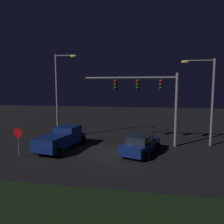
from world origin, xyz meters
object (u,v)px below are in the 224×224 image
Objects in this scene: pickup_truck at (62,137)px; street_lamp_right at (206,91)px; traffic_signal_gantry at (148,91)px; car_sedan at (140,144)px; stop_sign at (18,137)px; street_lamp_left at (61,87)px.

pickup_truck is 13.19m from street_lamp_right.
traffic_signal_gantry is 1.08× the size of street_lamp_right.
car_sedan is 0.61× the size of street_lamp_right.
traffic_signal_gantry is at bearing 7.87° from car_sedan.
car_sedan is at bearing -82.68° from pickup_truck.
pickup_truck is at bearing 107.35° from car_sedan.
stop_sign is at bearing -152.09° from traffic_signal_gantry.
street_lamp_left is 1.10× the size of street_lamp_right.
traffic_signal_gantry is (0.53, 2.68, 4.16)m from car_sedan.
street_lamp_left is at bearing 177.96° from street_lamp_right.
traffic_signal_gantry is 8.88m from street_lamp_left.
pickup_truck is at bearing 47.45° from stop_sign.
pickup_truck is 8.56m from traffic_signal_gantry.
stop_sign reaches higher than pickup_truck.
traffic_signal_gantry is 3.73× the size of stop_sign.
car_sedan is at bearing -25.21° from street_lamp_left.
traffic_signal_gantry is (7.20, 2.49, 3.90)m from pickup_truck.
traffic_signal_gantry is at bearing 27.91° from stop_sign.
stop_sign is (-14.55, -5.79, -3.36)m from street_lamp_right.
street_lamp_right is at bearing 8.20° from traffic_signal_gantry.
pickup_truck is 0.66× the size of street_lamp_left.
pickup_truck is 5.89m from street_lamp_left.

